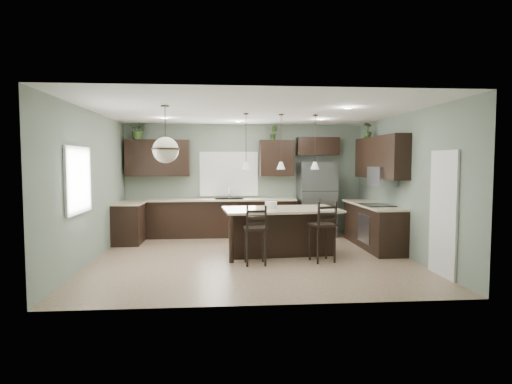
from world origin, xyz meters
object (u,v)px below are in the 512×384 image
object	(u,v)px
serving_dish	(271,205)
plant_back_left	(139,130)
bar_stool_left	(255,235)
refrigerator	(317,199)
bar_stool_right	(322,231)
kitchen_island	(281,231)

from	to	relation	value
serving_dish	plant_back_left	xyz separation A→B (m)	(-2.98, 2.27, 1.64)
bar_stool_left	plant_back_left	distance (m)	4.55
refrigerator	bar_stool_right	xyz separation A→B (m)	(-0.51, -2.75, -0.36)
bar_stool_left	serving_dish	bearing A→B (deg)	63.13
refrigerator	bar_stool_left	bearing A→B (deg)	-121.52
kitchen_island	bar_stool_right	xyz separation A→B (m)	(0.68, -0.71, 0.11)
bar_stool_left	bar_stool_right	world-z (taller)	bar_stool_right
serving_dish	refrigerator	bearing A→B (deg)	56.02
kitchen_island	bar_stool_left	bearing A→B (deg)	-129.55
bar_stool_left	plant_back_left	world-z (taller)	plant_back_left
refrigerator	serving_dish	bearing A→B (deg)	-123.98
refrigerator	bar_stool_right	bearing A→B (deg)	-100.49
bar_stool_right	refrigerator	bearing A→B (deg)	66.46
plant_back_left	kitchen_island	bearing A→B (deg)	-35.34
bar_stool_left	bar_stool_right	bearing A→B (deg)	3.69
refrigerator	plant_back_left	bearing A→B (deg)	177.16
refrigerator	serving_dish	xyz separation A→B (m)	(-1.39, -2.06, 0.07)
kitchen_island	plant_back_left	size ratio (longest dim) A/B	4.88
refrigerator	bar_stool_left	xyz separation A→B (m)	(-1.77, -2.88, -0.38)
refrigerator	bar_stool_right	size ratio (longest dim) A/B	1.63
kitchen_island	plant_back_left	world-z (taller)	plant_back_left
serving_dish	bar_stool_right	distance (m)	1.20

